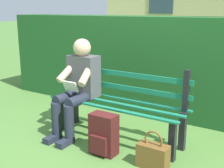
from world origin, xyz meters
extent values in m
plane|color=#517F38|center=(0.00, 0.00, 0.00)|extent=(60.00, 60.00, 0.00)
cube|color=black|center=(-0.77, 0.15, 0.22)|extent=(0.07, 0.07, 0.44)
cube|color=black|center=(0.77, 0.15, 0.22)|extent=(0.07, 0.07, 0.44)
cube|color=black|center=(-0.77, -0.15, 0.22)|extent=(0.07, 0.07, 0.44)
cube|color=black|center=(0.77, -0.15, 0.22)|extent=(0.07, 0.07, 0.44)
cube|color=#197251|center=(0.00, -0.20, 0.45)|extent=(1.70, 0.06, 0.02)
cube|color=#197251|center=(0.00, 0.00, 0.45)|extent=(1.70, 0.06, 0.02)
cube|color=#197251|center=(0.00, 0.20, 0.45)|extent=(1.70, 0.06, 0.02)
cube|color=black|center=(-0.77, -0.19, 0.69)|extent=(0.06, 0.06, 0.45)
cube|color=black|center=(0.77, -0.19, 0.69)|extent=(0.06, 0.06, 0.45)
cube|color=#197251|center=(0.00, -0.19, 0.60)|extent=(1.70, 0.02, 0.06)
cube|color=#197251|center=(0.00, -0.19, 0.77)|extent=(1.70, 0.02, 0.06)
cube|color=#4C4C51|center=(0.50, -0.02, 0.72)|extent=(0.38, 0.22, 0.52)
sphere|color=#D8AD8C|center=(0.50, 0.00, 1.08)|extent=(0.22, 0.22, 0.22)
cylinder|color=#232838|center=(0.40, 0.19, 0.48)|extent=(0.13, 0.42, 0.13)
cylinder|color=#232838|center=(0.60, 0.19, 0.48)|extent=(0.13, 0.42, 0.13)
cylinder|color=#232838|center=(0.40, 0.40, 0.23)|extent=(0.12, 0.12, 0.46)
cylinder|color=#232838|center=(0.60, 0.40, 0.23)|extent=(0.12, 0.12, 0.46)
cube|color=#232838|center=(0.40, 0.48, 0.04)|extent=(0.10, 0.24, 0.07)
cube|color=#232838|center=(0.60, 0.48, 0.04)|extent=(0.10, 0.24, 0.07)
cylinder|color=#D8AD8C|center=(0.35, 0.12, 0.78)|extent=(0.14, 0.32, 0.26)
cylinder|color=#D8AD8C|center=(0.65, 0.12, 0.78)|extent=(0.14, 0.32, 0.26)
cube|color=white|center=(0.50, 0.24, 0.64)|extent=(0.20, 0.07, 0.13)
cube|color=#1E5123|center=(-0.24, -1.24, 0.72)|extent=(5.98, 0.66, 1.44)
sphere|color=#1E5123|center=(1.25, -1.30, 1.15)|extent=(0.53, 0.53, 0.53)
cube|color=#4C1919|center=(-0.09, 0.40, 0.23)|extent=(0.29, 0.17, 0.45)
cube|color=#4C1919|center=(-0.09, 0.50, 0.14)|extent=(0.21, 0.04, 0.20)
cylinder|color=#4C1919|center=(-0.18, 0.30, 0.25)|extent=(0.04, 0.04, 0.27)
cylinder|color=#4C1919|center=(0.00, 0.30, 0.25)|extent=(0.04, 0.04, 0.27)
cube|color=brown|center=(-0.66, 0.38, 0.12)|extent=(0.31, 0.16, 0.25)
torus|color=brown|center=(-0.66, 0.38, 0.30)|extent=(0.19, 0.02, 0.19)
camera|label=1|loc=(-1.77, 2.85, 1.54)|focal=47.59mm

